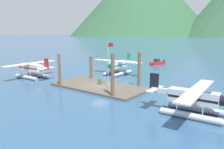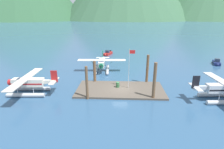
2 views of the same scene
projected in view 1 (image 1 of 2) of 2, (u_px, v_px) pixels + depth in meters
name	position (u px, v px, depth m)	size (l,w,h in m)	color
ground_plane	(99.00, 87.00, 33.35)	(1200.00, 1200.00, 0.00)	#2D5175
dock_platform	(99.00, 86.00, 33.32)	(14.31, 6.97, 0.30)	brown
piling_near_left	(59.00, 71.00, 33.10)	(0.40, 0.40, 5.07)	brown
piling_near_right	(113.00, 76.00, 27.50)	(0.46, 0.46, 5.64)	brown
piling_far_left	(91.00, 68.00, 38.35)	(0.51, 0.51, 4.11)	brown
piling_far_right	(139.00, 70.00, 32.66)	(0.47, 0.47, 5.31)	brown
flagpole	(109.00, 59.00, 32.01)	(0.95, 0.10, 6.56)	silver
fuel_drum	(100.00, 82.00, 33.93)	(0.62, 0.62, 0.88)	#33663D
seaplane_silver_stbd_aft	(193.00, 100.00, 21.89)	(7.97, 10.47, 3.84)	#B7BABF
seaplane_white_bow_left	(118.00, 66.00, 43.61)	(10.45, 7.98, 3.84)	#B7BABF
seaplane_cream_port_aft	(32.00, 69.00, 40.12)	(7.98, 10.46, 3.84)	#B7BABF
boat_red_open_north	(157.00, 63.00, 57.15)	(2.79, 4.70, 1.50)	#B2231E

